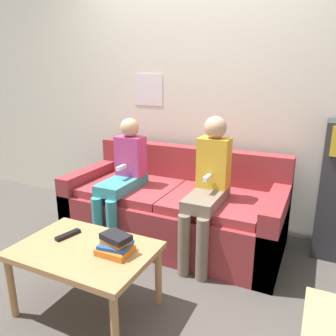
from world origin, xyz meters
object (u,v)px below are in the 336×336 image
at_px(couch, 175,210).
at_px(person_left, 123,175).
at_px(coffee_table, 85,255).
at_px(person_right, 208,184).
at_px(tv_remote, 68,235).

relative_size(couch, person_left, 1.74).
height_order(coffee_table, person_right, person_right).
relative_size(couch, tv_remote, 10.65).
height_order(coffee_table, person_left, person_left).
bearing_deg(tv_remote, person_right, 65.35).
height_order(person_left, tv_remote, person_left).
height_order(coffee_table, tv_remote, tv_remote).
bearing_deg(person_right, coffee_table, -117.38).
height_order(couch, coffee_table, couch).
bearing_deg(person_left, couch, 26.39).
xyz_separation_m(coffee_table, person_right, (0.46, 0.90, 0.25)).
xyz_separation_m(couch, person_right, (0.36, -0.19, 0.35)).
distance_m(coffee_table, tv_remote, 0.21).
xyz_separation_m(coffee_table, person_left, (-0.30, 0.89, 0.22)).
xyz_separation_m(person_right, tv_remote, (-0.65, -0.83, -0.18)).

